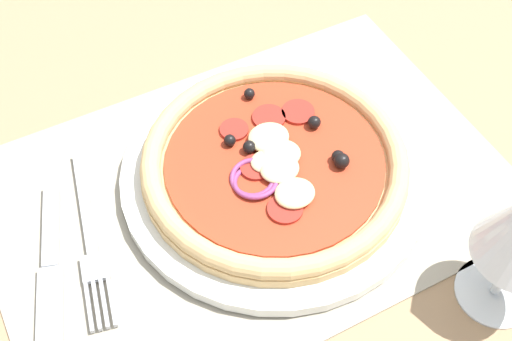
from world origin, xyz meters
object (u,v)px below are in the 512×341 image
object	(u,v)px
plate	(277,177)
knife	(50,287)
pizza	(277,166)
fork	(91,244)

from	to	relation	value
plate	knife	distance (cm)	21.41
plate	pizza	world-z (taller)	pizza
pizza	fork	distance (cm)	17.25
fork	knife	bearing A→B (deg)	-49.44
pizza	fork	bearing A→B (deg)	-4.16
plate	fork	xyz separation A→B (cm)	(17.10, -1.25, -0.34)
knife	pizza	bearing A→B (deg)	110.80
plate	fork	size ratio (longest dim) A/B	1.54
fork	knife	size ratio (longest dim) A/B	0.92
fork	knife	xyz separation A→B (cm)	(4.28, 2.35, 0.03)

